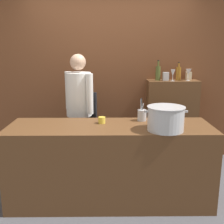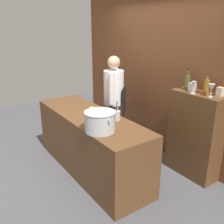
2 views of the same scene
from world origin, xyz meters
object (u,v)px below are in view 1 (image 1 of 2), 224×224
object	(u,v)px
butter_jar	(102,120)
wine_bottle_olive	(158,73)
wine_glass_tall	(188,72)
utensil_crock	(142,115)
wine_bottle_amber	(178,73)
wine_glass_short	(173,73)
spice_tin_silver	(166,76)
chef	(79,106)
spice_tin_cream	(188,76)
stockpot_large	(166,119)

from	to	relation	value
butter_jar	wine_bottle_olive	distance (m)	1.44
butter_jar	wine_glass_tall	distance (m)	1.69
utensil_crock	wine_bottle_amber	world-z (taller)	wine_bottle_amber
wine_glass_short	utensil_crock	bearing A→B (deg)	-121.62
spice_tin_silver	utensil_crock	bearing A→B (deg)	-115.36
wine_bottle_olive	spice_tin_silver	bearing A→B (deg)	-11.94
wine_bottle_olive	wine_glass_tall	xyz separation A→B (m)	(0.44, -0.06, 0.01)
chef	wine_bottle_olive	distance (m)	1.30
chef	utensil_crock	distance (m)	0.94
wine_glass_short	spice_tin_cream	world-z (taller)	wine_glass_short
wine_bottle_amber	wine_glass_tall	distance (m)	0.15
wine_bottle_amber	wine_glass_short	distance (m)	0.17
utensil_crock	spice_tin_cream	distance (m)	1.39
stockpot_large	wine_glass_tall	bearing A→B (deg)	66.14
wine_glass_short	stockpot_large	bearing A→B (deg)	-105.17
wine_bottle_amber	wine_glass_short	xyz separation A→B (m)	(-0.11, -0.12, 0.01)
stockpot_large	spice_tin_cream	world-z (taller)	spice_tin_cream
spice_tin_cream	butter_jar	bearing A→B (deg)	-137.72
stockpot_large	wine_bottle_olive	size ratio (longest dim) A/B	1.49
spice_tin_cream	utensil_crock	bearing A→B (deg)	-127.82
utensil_crock	wine_glass_short	distance (m)	1.11
spice_tin_silver	wine_bottle_olive	bearing A→B (deg)	168.06
stockpot_large	wine_bottle_amber	size ratio (longest dim) A/B	1.66
stockpot_large	butter_jar	world-z (taller)	stockpot_large
wine_bottle_amber	utensil_crock	bearing A→B (deg)	-123.13
wine_bottle_amber	wine_glass_tall	xyz separation A→B (m)	(0.13, -0.07, 0.02)
spice_tin_silver	chef	bearing A→B (deg)	-160.00
stockpot_large	spice_tin_silver	distance (m)	1.41
wine_bottle_olive	wine_glass_tall	world-z (taller)	wine_bottle_olive
butter_jar	wine_bottle_amber	size ratio (longest dim) A/B	0.30
wine_bottle_olive	wine_glass_tall	bearing A→B (deg)	-7.72
chef	wine_bottle_amber	distance (m)	1.58
wine_bottle_amber	wine_bottle_olive	xyz separation A→B (m)	(-0.31, -0.01, 0.01)
stockpot_large	utensil_crock	xyz separation A→B (m)	(-0.20, 0.39, -0.06)
utensil_crock	wine_bottle_olive	world-z (taller)	wine_bottle_olive
utensil_crock	wine_bottle_olive	distance (m)	1.12
stockpot_large	spice_tin_cream	size ratio (longest dim) A/B	3.78
wine_bottle_amber	butter_jar	bearing A→B (deg)	-135.19
utensil_crock	wine_bottle_olive	xyz separation A→B (m)	(0.35, 0.99, 0.40)
utensil_crock	wine_glass_short	size ratio (longest dim) A/B	1.57
chef	wine_bottle_olive	size ratio (longest dim) A/B	5.53
utensil_crock	wine_glass_short	bearing A→B (deg)	58.38
utensil_crock	butter_jar	world-z (taller)	utensil_crock
wine_bottle_olive	utensil_crock	bearing A→B (deg)	-109.26
utensil_crock	wine_bottle_amber	size ratio (longest dim) A/B	0.99
wine_glass_short	butter_jar	bearing A→B (deg)	-135.49
wine_glass_short	spice_tin_silver	bearing A→B (deg)	135.49
chef	spice_tin_silver	bearing A→B (deg)	-115.41
spice_tin_cream	wine_glass_short	bearing A→B (deg)	-147.14
utensil_crock	wine_glass_tall	size ratio (longest dim) A/B	1.53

